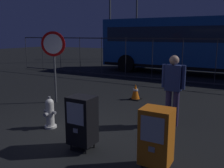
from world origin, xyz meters
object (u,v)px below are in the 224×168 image
object	(u,v)px
stop_sign	(54,52)
traffic_cone	(135,92)
newspaper_box_primary	(156,136)
bus_near	(199,43)
fire_hydrant	(50,113)
street_light_near_left	(137,13)
pedestrian	(173,86)
street_light_near_right	(110,11)
newspaper_box_secondary	(82,120)

from	to	relation	value
stop_sign	traffic_cone	xyz separation A→B (m)	(2.08, 1.57, -1.34)
newspaper_box_primary	bus_near	xyz separation A→B (m)	(-1.34, 10.51, 1.14)
newspaper_box_primary	stop_sign	size ratio (longest dim) A/B	0.46
newspaper_box_primary	traffic_cone	size ratio (longest dim) A/B	1.92
fire_hydrant	street_light_near_left	world-z (taller)	street_light_near_left
newspaper_box_primary	bus_near	world-z (taller)	bus_near
traffic_cone	street_light_near_left	bearing A→B (deg)	113.68
bus_near	pedestrian	bearing A→B (deg)	-82.83
stop_sign	street_light_near_left	xyz separation A→B (m)	(-3.73, 14.81, 2.35)
bus_near	street_light_near_right	distance (m)	8.28
fire_hydrant	street_light_near_right	bearing A→B (deg)	114.04
street_light_near_right	bus_near	bearing A→B (deg)	-23.89
newspaper_box_secondary	street_light_near_left	world-z (taller)	street_light_near_left
street_light_near_left	bus_near	bearing A→B (deg)	-45.36
bus_near	street_light_near_left	xyz separation A→B (m)	(-6.54, 6.62, 2.24)
fire_hydrant	street_light_near_left	distance (m)	17.70
newspaper_box_secondary	pedestrian	bearing A→B (deg)	61.48
stop_sign	street_light_near_left	distance (m)	15.45
stop_sign	street_light_near_left	bearing A→B (deg)	104.13
newspaper_box_secondary	stop_sign	size ratio (longest dim) A/B	0.46
fire_hydrant	street_light_near_right	xyz separation A→B (m)	(-5.87, 13.17, 3.59)
newspaper_box_secondary	pedestrian	world-z (taller)	pedestrian
bus_near	street_light_near_left	size ratio (longest dim) A/B	1.55
newspaper_box_primary	bus_near	size ratio (longest dim) A/B	0.10
street_light_near_right	newspaper_box_primary	bearing A→B (deg)	-57.87
newspaper_box_primary	traffic_cone	distance (m)	4.42
fire_hydrant	newspaper_box_secondary	bearing A→B (deg)	-22.27
street_light_near_right	street_light_near_left	bearing A→B (deg)	77.46
pedestrian	traffic_cone	size ratio (longest dim) A/B	3.15
newspaper_box_secondary	fire_hydrant	bearing A→B (deg)	157.73
traffic_cone	street_light_near_right	xyz separation A→B (m)	(-6.56, 9.85, 3.68)
stop_sign	bus_near	world-z (taller)	bus_near
newspaper_box_primary	newspaper_box_secondary	bearing A→B (deg)	178.34
pedestrian	street_light_near_right	distance (m)	14.61
stop_sign	pedestrian	bearing A→B (deg)	-3.38
newspaper_box_primary	street_light_near_left	xyz separation A→B (m)	(-7.88, 17.13, 3.38)
newspaper_box_secondary	traffic_cone	size ratio (longest dim) A/B	1.92
bus_near	newspaper_box_secondary	bearing A→B (deg)	-90.25
pedestrian	newspaper_box_secondary	bearing A→B (deg)	-118.52
newspaper_box_secondary	street_light_near_right	size ratio (longest dim) A/B	0.15
newspaper_box_secondary	traffic_cone	xyz separation A→B (m)	(-0.61, 3.85, -0.31)
newspaper_box_secondary	bus_near	distance (m)	10.53
traffic_cone	bus_near	size ratio (longest dim) A/B	0.05
pedestrian	street_light_near_left	size ratio (longest dim) A/B	0.25
stop_sign	street_light_near_right	distance (m)	12.49
bus_near	traffic_cone	bearing A→B (deg)	-95.89
traffic_cone	bus_near	bearing A→B (deg)	83.72
traffic_cone	bus_near	xyz separation A→B (m)	(0.73, 6.62, 1.45)
newspaper_box_secondary	traffic_cone	distance (m)	3.91
traffic_cone	street_light_near_right	size ratio (longest dim) A/B	0.08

